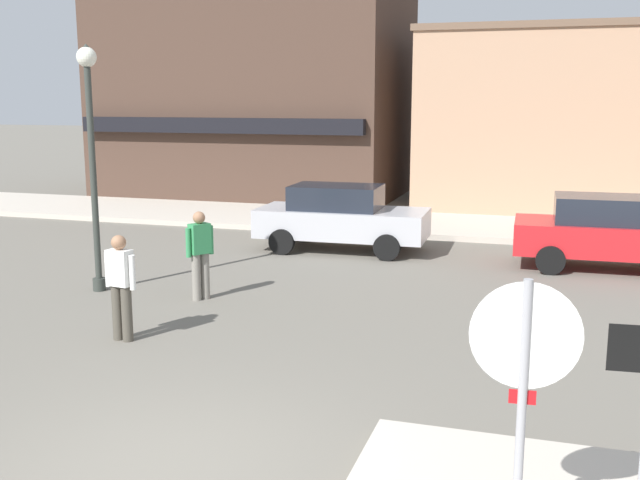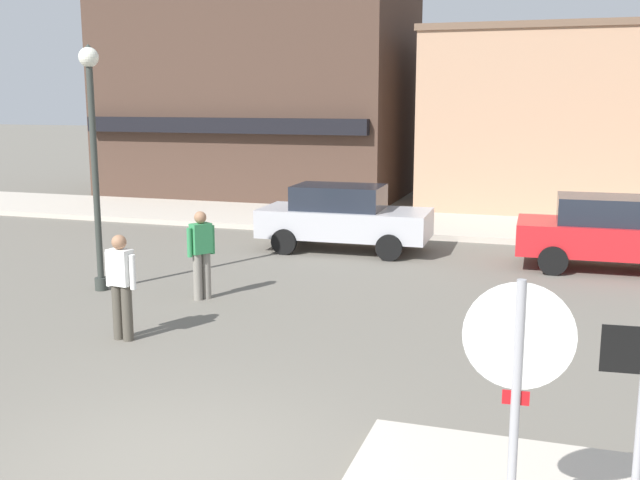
# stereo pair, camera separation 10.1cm
# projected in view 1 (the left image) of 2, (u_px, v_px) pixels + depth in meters

# --- Properties ---
(ground_plane) EXTENTS (160.00, 160.00, 0.00)m
(ground_plane) POSITION_uv_depth(u_px,v_px,m) (167.00, 473.00, 7.28)
(ground_plane) COLOR #6B665B
(kerb_far) EXTENTS (80.00, 4.00, 0.15)m
(kerb_far) POSITION_uv_depth(u_px,v_px,m) (424.00, 224.00, 21.18)
(kerb_far) COLOR beige
(kerb_far) RESTS_ON ground
(stop_sign) EXTENTS (0.82, 0.09, 2.30)m
(stop_sign) POSITION_uv_depth(u_px,v_px,m) (523.00, 381.00, 5.56)
(stop_sign) COLOR #9E9EA3
(stop_sign) RESTS_ON ground
(lamp_post) EXTENTS (0.36, 0.36, 4.54)m
(lamp_post) POSITION_uv_depth(u_px,v_px,m) (91.00, 133.00, 13.62)
(lamp_post) COLOR #333833
(lamp_post) RESTS_ON ground
(parked_car_nearest) EXTENTS (4.05, 1.97, 1.56)m
(parked_car_nearest) POSITION_uv_depth(u_px,v_px,m) (341.00, 217.00, 17.77)
(parked_car_nearest) COLOR #B7B7BC
(parked_car_nearest) RESTS_ON ground
(parked_car_second) EXTENTS (4.05, 1.97, 1.56)m
(parked_car_second) POSITION_uv_depth(u_px,v_px,m) (610.00, 232.00, 15.79)
(parked_car_second) COLOR red
(parked_car_second) RESTS_ON ground
(pedestrian_crossing_near) EXTENTS (0.56, 0.27, 1.61)m
(pedestrian_crossing_near) POSITION_uv_depth(u_px,v_px,m) (121.00, 284.00, 11.10)
(pedestrian_crossing_near) COLOR #4C473D
(pedestrian_crossing_near) RESTS_ON ground
(pedestrian_crossing_far) EXTENTS (0.38, 0.51, 1.61)m
(pedestrian_crossing_far) POSITION_uv_depth(u_px,v_px,m) (200.00, 252.00, 13.39)
(pedestrian_crossing_far) COLOR gray
(pedestrian_crossing_far) RESTS_ON ground
(building_corner_shop) EXTENTS (10.81, 7.58, 8.05)m
(building_corner_shop) POSITION_uv_depth(u_px,v_px,m) (259.00, 86.00, 27.75)
(building_corner_shop) COLOR #473328
(building_corner_shop) RESTS_ON ground
(building_storefront_left_near) EXTENTS (7.82, 7.22, 5.74)m
(building_storefront_left_near) POSITION_uv_depth(u_px,v_px,m) (546.00, 120.00, 24.73)
(building_storefront_left_near) COLOR tan
(building_storefront_left_near) RESTS_ON ground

